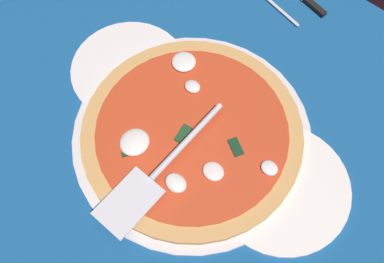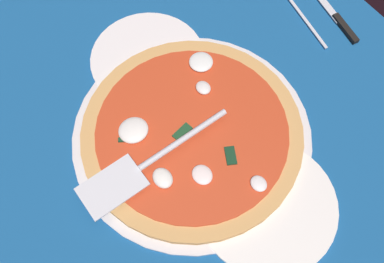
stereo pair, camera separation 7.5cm
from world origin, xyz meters
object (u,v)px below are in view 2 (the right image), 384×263
(dinner_plate_right, at_px, (267,205))
(pizza_server, at_px, (148,165))
(dinner_plate_left, at_px, (148,59))
(pizza, at_px, (191,132))
(place_setting_far, at_px, (318,15))

(dinner_plate_right, relative_size, pizza_server, 0.83)
(dinner_plate_right, distance_m, pizza_server, 0.20)
(dinner_plate_left, distance_m, pizza, 0.18)
(dinner_plate_left, xyz_separation_m, dinner_plate_right, (0.34, -0.00, 0.00))
(dinner_plate_left, bearing_deg, pizza, -8.63)
(dinner_plate_left, distance_m, pizza_server, 0.23)
(dinner_plate_right, height_order, place_setting_far, place_setting_far)
(dinner_plate_right, bearing_deg, pizza_server, -142.38)
(pizza_server, bearing_deg, dinner_plate_right, 127.07)
(dinner_plate_left, relative_size, dinner_plate_right, 0.94)
(pizza, distance_m, pizza_server, 0.10)
(dinner_plate_left, distance_m, dinner_plate_right, 0.34)
(dinner_plate_left, height_order, place_setting_far, place_setting_far)
(dinner_plate_left, bearing_deg, pizza_server, -32.76)
(dinner_plate_left, distance_m, place_setting_far, 0.34)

